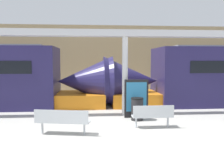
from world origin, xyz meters
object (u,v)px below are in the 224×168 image
at_px(bench_near, 153,115).
at_px(poster_board, 136,98).
at_px(bench_far, 62,120).
at_px(trash_bin, 137,109).
at_px(support_column_near, 125,77).

xyz_separation_m(bench_near, poster_board, (-0.28, 1.70, 0.33)).
height_order(bench_far, trash_bin, trash_bin).
distance_m(bench_near, support_column_near, 2.60).
height_order(trash_bin, support_column_near, support_column_near).
bearing_deg(bench_near, support_column_near, 107.14).
relative_size(bench_near, poster_board, 0.90).
bearing_deg(trash_bin, support_column_near, 111.28).
bearing_deg(poster_board, bench_near, -80.65).
bearing_deg(bench_near, trash_bin, 104.32).
xyz_separation_m(bench_far, support_column_near, (2.40, 2.74, 1.22)).
distance_m(bench_near, bench_far, 3.15).
height_order(bench_far, poster_board, poster_board).
bearing_deg(poster_board, bench_far, -141.44).
relative_size(bench_far, poster_board, 1.13).
distance_m(bench_far, poster_board, 3.63).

